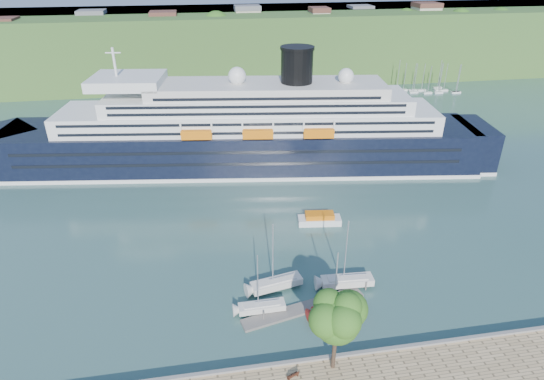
{
  "coord_description": "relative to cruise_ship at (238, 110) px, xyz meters",
  "views": [
    {
      "loc": [
        -10.54,
        -36.51,
        42.98
      ],
      "look_at": [
        0.64,
        30.0,
        7.77
      ],
      "focal_mm": 30.0,
      "sensor_mm": 36.0,
      "label": 1
    }
  ],
  "objects": [
    {
      "name": "sailboat_white_near",
      "position": [
        -2.1,
        -47.88,
        -8.72
      ],
      "size": [
        6.99,
        2.08,
        8.98
      ],
      "primitive_type": null,
      "rotation": [
        0.0,
        0.0,
        0.02
      ],
      "color": "silver",
      "rests_on": "ground"
    },
    {
      "name": "quay_coping",
      "position": [
        2.04,
        -57.88,
        -12.06
      ],
      "size": [
        220.0,
        0.5,
        0.3
      ],
      "primitive_type": "cube",
      "color": "slate",
      "rests_on": "promenade"
    },
    {
      "name": "promenade_tree",
      "position": [
        4.44,
        -59.18,
        -6.49
      ],
      "size": [
        6.9,
        6.9,
        11.43
      ],
      "primitive_type": null,
      "color": "#2B651A",
      "rests_on": "promenade"
    },
    {
      "name": "far_hillside",
      "position": [
        2.04,
        87.32,
        -1.21
      ],
      "size": [
        400.0,
        50.0,
        24.0
      ],
      "primitive_type": "cube",
      "color": "#2F5E25",
      "rests_on": "ground"
    },
    {
      "name": "tender_launch",
      "position": [
        11.36,
        -27.18,
        -12.14
      ],
      "size": [
        7.95,
        3.56,
        2.12
      ],
      "primitive_type": null,
      "rotation": [
        0.0,
        0.0,
        -0.12
      ],
      "color": "orange",
      "rests_on": "ground"
    },
    {
      "name": "sailboat_white_far",
      "position": [
        10.81,
        -44.76,
        -7.86
      ],
      "size": [
        8.38,
        2.73,
        10.69
      ],
      "primitive_type": null,
      "rotation": [
        0.0,
        0.0,
        -0.05
      ],
      "color": "silver",
      "rests_on": "ground"
    },
    {
      "name": "sailboat_red",
      "position": [
        7.74,
        -49.95,
        -8.37
      ],
      "size": [
        7.74,
        3.41,
        9.67
      ],
      "primitive_type": null,
      "rotation": [
        0.0,
        0.0,
        0.18
      ],
      "color": "maroon",
      "rests_on": "ground"
    },
    {
      "name": "sailboat_extra",
      "position": [
        0.66,
        -43.6,
        -7.91
      ],
      "size": [
        8.49,
        3.9,
        10.59
      ],
      "primitive_type": null,
      "rotation": [
        0.0,
        0.0,
        0.21
      ],
      "color": "silver",
      "rests_on": "ground"
    },
    {
      "name": "cruise_ship",
      "position": [
        0.0,
        0.0,
        0.0
      ],
      "size": [
        118.85,
        32.77,
        26.41
      ],
      "primitive_type": null,
      "rotation": [
        0.0,
        0.0,
        -0.13
      ],
      "color": "black",
      "rests_on": "ground"
    },
    {
      "name": "park_bench",
      "position": [
        -0.4,
        -59.94,
        -11.75
      ],
      "size": [
        1.52,
        1.11,
        0.9
      ],
      "primitive_type": null,
      "rotation": [
        0.0,
        0.0,
        0.43
      ],
      "color": "#482114",
      "rests_on": "promenade"
    },
    {
      "name": "floating_pontoon",
      "position": [
        3.63,
        -48.33,
        -13.01
      ],
      "size": [
        17.71,
        6.13,
        0.39
      ],
      "primitive_type": null,
      "rotation": [
        0.0,
        0.0,
        0.23
      ],
      "color": "slate",
      "rests_on": "ground"
    },
    {
      "name": "ground",
      "position": [
        2.04,
        -57.68,
        -13.21
      ],
      "size": [
        400.0,
        400.0,
        0.0
      ],
      "primitive_type": "plane",
      "color": "#30574F",
      "rests_on": "ground"
    }
  ]
}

